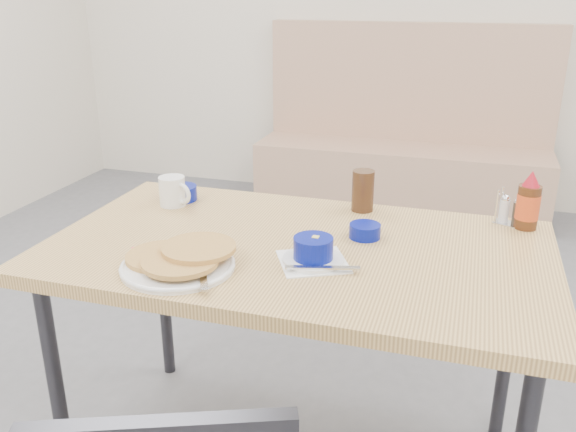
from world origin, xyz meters
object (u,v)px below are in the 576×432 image
(syrup_bottle, at_px, (528,204))
(amber_tumbler, at_px, (363,191))
(creamer_bowl, at_px, (181,193))
(butter_bowl, at_px, (365,231))
(grits_setting, at_px, (313,252))
(booth_bench, at_px, (402,158))
(pancake_plate, at_px, (179,260))
(coffee_mug, at_px, (173,191))
(dining_table, at_px, (297,265))
(condiment_caddy, at_px, (511,213))

(syrup_bottle, bearing_deg, amber_tumbler, 179.05)
(creamer_bowl, relative_size, butter_bowl, 1.19)
(syrup_bottle, bearing_deg, grits_setting, -142.07)
(booth_bench, xyz_separation_m, pancake_plate, (-0.25, -2.77, 0.43))
(coffee_mug, distance_m, grits_setting, 0.63)
(booth_bench, bearing_deg, pancake_plate, -95.08)
(pancake_plate, relative_size, butter_bowl, 3.24)
(creamer_bowl, bearing_deg, amber_tumbler, 7.49)
(dining_table, xyz_separation_m, butter_bowl, (0.17, 0.11, 0.08))
(booth_bench, distance_m, syrup_bottle, 2.35)
(grits_setting, relative_size, creamer_bowl, 2.31)
(booth_bench, xyz_separation_m, coffee_mug, (-0.48, -2.34, 0.46))
(grits_setting, xyz_separation_m, creamer_bowl, (-0.56, 0.35, -0.01))
(pancake_plate, bearing_deg, grits_setting, 22.62)
(amber_tumbler, bearing_deg, creamer_bowl, -172.51)
(grits_setting, bearing_deg, dining_table, 126.14)
(booth_bench, height_order, dining_table, booth_bench)
(booth_bench, height_order, creamer_bowl, booth_bench)
(dining_table, height_order, creamer_bowl, creamer_bowl)
(booth_bench, bearing_deg, syrup_bottle, -74.38)
(creamer_bowl, relative_size, condiment_caddy, 1.01)
(dining_table, relative_size, coffee_mug, 11.35)
(amber_tumbler, xyz_separation_m, condiment_caddy, (0.45, 0.01, -0.03))
(dining_table, relative_size, syrup_bottle, 7.86)
(butter_bowl, bearing_deg, booth_bench, 94.05)
(coffee_mug, relative_size, syrup_bottle, 0.69)
(booth_bench, height_order, amber_tumbler, booth_bench)
(amber_tumbler, bearing_deg, dining_table, -110.29)
(dining_table, bearing_deg, condiment_caddy, 30.62)
(condiment_caddy, bearing_deg, amber_tumbler, -156.91)
(booth_bench, distance_m, condiment_caddy, 2.31)
(condiment_caddy, bearing_deg, butter_bowl, -127.97)
(grits_setting, bearing_deg, syrup_bottle, 37.93)
(coffee_mug, bearing_deg, condiment_caddy, 7.89)
(booth_bench, bearing_deg, condiment_caddy, -75.33)
(dining_table, bearing_deg, butter_bowl, 31.92)
(amber_tumbler, bearing_deg, butter_bowl, -77.53)
(butter_bowl, xyz_separation_m, condiment_caddy, (0.40, 0.23, 0.02))
(butter_bowl, relative_size, syrup_bottle, 0.51)
(booth_bench, relative_size, butter_bowl, 20.99)
(creamer_bowl, height_order, amber_tumbler, amber_tumbler)
(condiment_caddy, relative_size, syrup_bottle, 0.60)
(butter_bowl, bearing_deg, amber_tumbler, 102.47)
(booth_bench, height_order, condiment_caddy, booth_bench)
(creamer_bowl, distance_m, amber_tumbler, 0.61)
(booth_bench, xyz_separation_m, dining_table, (0.00, -2.53, 0.35))
(amber_tumbler, bearing_deg, grits_setting, -96.40)
(dining_table, xyz_separation_m, grits_setting, (0.07, -0.10, 0.09))
(coffee_mug, relative_size, grits_setting, 0.50)
(creamer_bowl, bearing_deg, booth_bench, 78.03)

